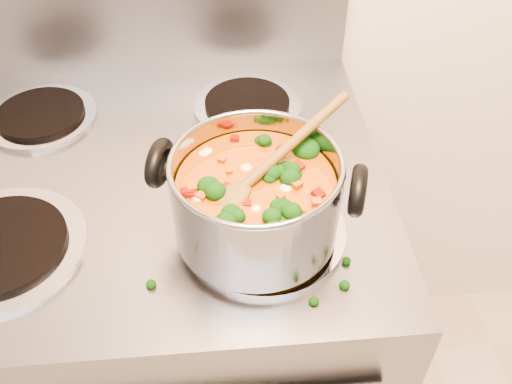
{
  "coord_description": "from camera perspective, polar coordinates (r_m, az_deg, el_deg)",
  "views": [
    {
      "loc": [
        0.14,
        0.45,
        1.54
      ],
      "look_at": [
        0.19,
        1.0,
        1.01
      ],
      "focal_mm": 40.0,
      "sensor_mm": 36.0,
      "label": 1
    }
  ],
  "objects": [
    {
      "name": "electric_range",
      "position": [
        1.29,
        -8.59,
        -12.89
      ],
      "size": [
        0.79,
        0.71,
        1.08
      ],
      "color": "gray",
      "rests_on": "ground"
    },
    {
      "name": "cooktop_crumbs",
      "position": [
        0.84,
        -1.52,
        -3.06
      ],
      "size": [
        0.25,
        0.3,
        0.01
      ],
      "color": "black",
      "rests_on": "electric_range"
    },
    {
      "name": "stockpot",
      "position": [
        0.77,
        0.05,
        -0.62
      ],
      "size": [
        0.29,
        0.23,
        0.14
      ],
      "rotation": [
        0.0,
        0.0,
        -0.29
      ],
      "color": "#95949C",
      "rests_on": "electric_range"
    },
    {
      "name": "wooden_spoon",
      "position": [
        0.75,
        0.63,
        2.22
      ],
      "size": [
        0.21,
        0.18,
        0.08
      ],
      "rotation": [
        0.0,
        0.0,
        0.68
      ],
      "color": "brown",
      "rests_on": "stockpot"
    }
  ]
}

